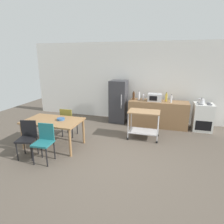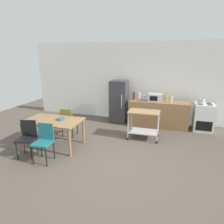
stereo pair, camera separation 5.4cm
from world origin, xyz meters
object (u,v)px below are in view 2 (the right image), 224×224
bottle_olive_oil (167,98)px  fruit_bowl (61,119)px  dining_table (53,123)px  stove_oven (203,117)px  bottle_vinegar (144,97)px  kettle (202,101)px  refrigerator (119,101)px  bottle_soy_sauce (134,96)px  bottle_wine (139,96)px  bottle_hot_sauce (172,99)px  kitchen_cart (144,120)px  microwave (155,98)px  chair_black (27,136)px  chair_olive (68,120)px  chair_teal (44,140)px

bottle_olive_oil → fruit_bowl: size_ratio=1.54×
dining_table → stove_oven: stove_oven is taller
bottle_vinegar → kettle: bearing=-5.5°
refrigerator → bottle_olive_oil: 1.71m
refrigerator → bottle_soy_sauce: 0.65m
bottle_wine → bottle_hot_sauce: (1.10, -0.14, -0.02)m
bottle_wine → bottle_olive_oil: same height
stove_oven → kitchen_cart: size_ratio=1.01×
microwave → stove_oven: bearing=1.9°
dining_table → chair_black: size_ratio=1.69×
chair_olive → bottle_wine: 2.61m
bottle_wine → bottle_vinegar: 0.17m
microwave → chair_teal: bearing=-125.9°
microwave → bottle_vinegar: bearing=161.4°
chair_black → kettle: size_ratio=3.71×
stove_oven → kitchen_cart: (-1.79, -1.23, 0.12)m
microwave → refrigerator: bearing=174.1°
bottle_wine → fruit_bowl: bottle_wine is taller
kettle → chair_olive: bearing=-157.5°
stove_oven → refrigerator: 2.92m
stove_oven → refrigerator: (-2.90, 0.08, 0.32)m
kitchen_cart → kettle: 2.07m
chair_olive → microwave: microwave is taller
bottle_olive_oil → microwave: bearing=-168.8°
bottle_soy_sauce → bottle_wine: (0.18, 0.06, -0.00)m
chair_teal → microwave: bearing=50.4°
refrigerator → bottle_soy_sauce: (0.58, -0.11, 0.26)m
bottle_hot_sauce → stove_oven: bearing=6.2°
microwave → kettle: bearing=-1.7°
bottle_soy_sauce → microwave: bottle_soy_sauce is taller
dining_table → bottle_olive_oil: bearing=40.7°
stove_oven → bottle_olive_oil: size_ratio=2.89×
refrigerator → kitchen_cart: 1.73m
bottle_olive_oil → fruit_bowl: (-2.65, -2.39, -0.26)m
chair_olive → bottle_hot_sauce: bottle_hot_sauce is taller
bottle_soy_sauce → fruit_bowl: size_ratio=1.49×
kitchen_cart → kettle: kettle is taller
bottle_vinegar → microwave: microwave is taller
chair_black → microwave: microwave is taller
chair_black → chair_teal: 0.52m
dining_table → bottle_hot_sauce: size_ratio=5.43×
dining_table → microwave: microwave is taller
bottle_hot_sauce → kettle: 0.93m
dining_table → kettle: 4.59m
chair_olive → microwave: size_ratio=1.93×
kitchen_cart → chair_black: bearing=-144.0°
bottle_olive_oil → kettle: size_ratio=1.33×
bottle_soy_sauce → kettle: bottle_soy_sauce is taller
chair_teal → bottle_wine: bottle_wine is taller
chair_black → stove_oven: 5.34m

